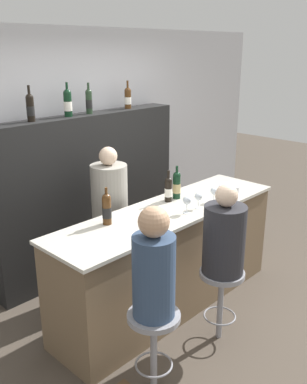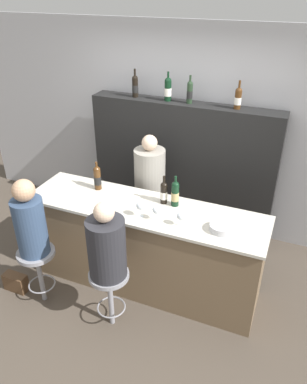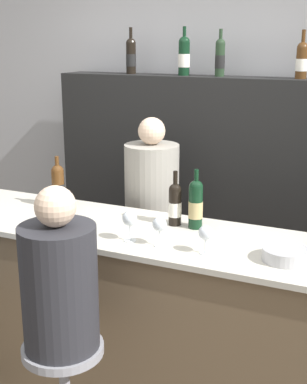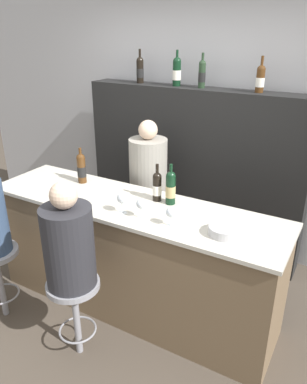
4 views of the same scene
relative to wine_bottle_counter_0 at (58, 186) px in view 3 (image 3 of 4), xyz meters
name	(u,v)px [view 3 (image 3 of 4)]	position (x,y,z in m)	size (l,w,h in m)	color
wall_back	(220,133)	(0.61, 1.25, 0.17)	(6.40, 0.05, 2.60)	#B2B2B7
bar_counter	(139,312)	(0.61, -0.15, -0.63)	(2.47, 0.67, 1.00)	brown
back_bar_cabinet	(208,196)	(0.61, 1.03, -0.26)	(2.31, 0.28, 1.73)	black
wine_bottle_counter_0	(58,186)	(0.00, 0.00, 0.00)	(0.08, 0.08, 0.32)	#4C2D14
wine_bottle_counter_1	(175,204)	(0.76, 0.00, -0.01)	(0.07, 0.07, 0.30)	black
wine_bottle_counter_2	(196,204)	(0.88, 0.00, 0.00)	(0.08, 0.08, 0.33)	black
wine_bottle_backbar_0	(131,56)	(-0.02, 1.03, 0.74)	(0.07, 0.07, 0.33)	black
wine_bottle_backbar_1	(184,56)	(0.40, 1.03, 0.74)	(0.08, 0.08, 0.33)	black
wine_bottle_backbar_2	(220,57)	(0.67, 1.03, 0.73)	(0.07, 0.07, 0.32)	#233823
wine_bottle_backbar_3	(302,60)	(1.21, 1.03, 0.72)	(0.08, 0.08, 0.31)	#4C2D14
wine_glass_0	(130,219)	(0.65, -0.32, -0.02)	(0.08, 0.08, 0.16)	silver
wine_glass_1	(159,225)	(0.81, -0.32, -0.03)	(0.07, 0.07, 0.15)	silver
wine_glass_2	(206,233)	(1.05, -0.32, -0.03)	(0.07, 0.07, 0.14)	silver
metal_bowl	(285,254)	(1.41, -0.25, -0.11)	(0.21, 0.21, 0.06)	#B7B7BC
bar_stool_right	(64,371)	(0.54, -0.80, -0.63)	(0.38, 0.38, 0.64)	gray
guest_seated_right	(59,282)	(0.54, -0.80, -0.18)	(0.34, 0.34, 0.75)	#28282D
bartender	(152,240)	(0.41, 0.45, -0.44)	(0.35, 0.35, 1.51)	gray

